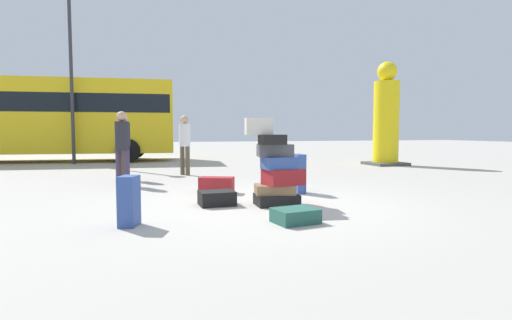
{
  "coord_description": "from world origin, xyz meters",
  "views": [
    {
      "loc": [
        -1.98,
        -6.0,
        1.17
      ],
      "look_at": [
        0.15,
        1.04,
        0.64
      ],
      "focal_mm": 27.93,
      "sensor_mm": 36.0,
      "label": 1
    }
  ],
  "objects_px": {
    "suitcase_tower": "(276,170)",
    "lamp_post": "(70,45)",
    "person_tourist_with_camera": "(185,140)",
    "suitcase_maroon_foreground_near": "(217,185)",
    "suitcase_navy_left_side": "(129,201)",
    "suitcase_teal_upright_blue": "(295,216)",
    "suitcase_black_white_trunk": "(217,198)",
    "person_passerby_in_red": "(122,142)",
    "yellow_dummy_statue": "(386,120)",
    "parked_bus": "(49,115)",
    "person_bearded_onlooker": "(124,140)",
    "suitcase_navy_foreground_far": "(298,174)"
  },
  "relations": [
    {
      "from": "person_passerby_in_red",
      "to": "suitcase_black_white_trunk",
      "type": "bearing_deg",
      "value": -27.24
    },
    {
      "from": "suitcase_tower",
      "to": "person_tourist_with_camera",
      "type": "xyz_separation_m",
      "value": [
        -0.85,
        4.88,
        0.39
      ]
    },
    {
      "from": "suitcase_maroon_foreground_near",
      "to": "suitcase_navy_left_side",
      "type": "bearing_deg",
      "value": -99.66
    },
    {
      "from": "person_tourist_with_camera",
      "to": "lamp_post",
      "type": "relative_size",
      "value": 0.25
    },
    {
      "from": "suitcase_navy_left_side",
      "to": "person_tourist_with_camera",
      "type": "height_order",
      "value": "person_tourist_with_camera"
    },
    {
      "from": "suitcase_navy_left_side",
      "to": "person_bearded_onlooker",
      "type": "height_order",
      "value": "person_bearded_onlooker"
    },
    {
      "from": "suitcase_black_white_trunk",
      "to": "lamp_post",
      "type": "relative_size",
      "value": 0.08
    },
    {
      "from": "suitcase_maroon_foreground_near",
      "to": "suitcase_navy_foreground_far",
      "type": "xyz_separation_m",
      "value": [
        1.5,
        -0.43,
        0.22
      ]
    },
    {
      "from": "suitcase_maroon_foreground_near",
      "to": "suitcase_black_white_trunk",
      "type": "bearing_deg",
      "value": -76.63
    },
    {
      "from": "suitcase_tower",
      "to": "suitcase_maroon_foreground_near",
      "type": "distance_m",
      "value": 1.69
    },
    {
      "from": "suitcase_navy_foreground_far",
      "to": "suitcase_navy_left_side",
      "type": "height_order",
      "value": "suitcase_navy_foreground_far"
    },
    {
      "from": "lamp_post",
      "to": "suitcase_tower",
      "type": "bearing_deg",
      "value": -66.34
    },
    {
      "from": "person_bearded_onlooker",
      "to": "lamp_post",
      "type": "bearing_deg",
      "value": 174.31
    },
    {
      "from": "suitcase_navy_left_side",
      "to": "suitcase_navy_foreground_far",
      "type": "bearing_deg",
      "value": 50.89
    },
    {
      "from": "suitcase_tower",
      "to": "suitcase_navy_foreground_far",
      "type": "distance_m",
      "value": 1.39
    },
    {
      "from": "suitcase_tower",
      "to": "parked_bus",
      "type": "bearing_deg",
      "value": 115.16
    },
    {
      "from": "suitcase_navy_left_side",
      "to": "person_tourist_with_camera",
      "type": "xyz_separation_m",
      "value": [
        1.36,
        5.68,
        0.64
      ]
    },
    {
      "from": "suitcase_navy_left_side",
      "to": "person_bearded_onlooker",
      "type": "xyz_separation_m",
      "value": [
        -0.18,
        5.1,
        0.65
      ]
    },
    {
      "from": "person_bearded_onlooker",
      "to": "person_passerby_in_red",
      "type": "xyz_separation_m",
      "value": [
        -0.01,
        -1.08,
        -0.01
      ]
    },
    {
      "from": "lamp_post",
      "to": "suitcase_teal_upright_blue",
      "type": "bearing_deg",
      "value": -69.52
    },
    {
      "from": "suitcase_black_white_trunk",
      "to": "person_passerby_in_red",
      "type": "bearing_deg",
      "value": 115.32
    },
    {
      "from": "person_passerby_in_red",
      "to": "parked_bus",
      "type": "height_order",
      "value": "parked_bus"
    },
    {
      "from": "suitcase_tower",
      "to": "yellow_dummy_statue",
      "type": "xyz_separation_m",
      "value": [
        6.29,
        6.13,
        1.02
      ]
    },
    {
      "from": "suitcase_navy_left_side",
      "to": "person_bearded_onlooker",
      "type": "bearing_deg",
      "value": 111.36
    },
    {
      "from": "suitcase_navy_foreground_far",
      "to": "person_passerby_in_red",
      "type": "relative_size",
      "value": 0.46
    },
    {
      "from": "suitcase_navy_left_side",
      "to": "person_tourist_with_camera",
      "type": "distance_m",
      "value": 5.87
    },
    {
      "from": "suitcase_maroon_foreground_near",
      "to": "lamp_post",
      "type": "distance_m",
      "value": 9.84
    },
    {
      "from": "yellow_dummy_statue",
      "to": "suitcase_maroon_foreground_near",
      "type": "bearing_deg",
      "value": -146.34
    },
    {
      "from": "person_passerby_in_red",
      "to": "yellow_dummy_statue",
      "type": "relative_size",
      "value": 0.45
    },
    {
      "from": "suitcase_navy_foreground_far",
      "to": "person_tourist_with_camera",
      "type": "relative_size",
      "value": 0.46
    },
    {
      "from": "lamp_post",
      "to": "suitcase_maroon_foreground_near",
      "type": "bearing_deg",
      "value": -66.3
    },
    {
      "from": "suitcase_teal_upright_blue",
      "to": "suitcase_navy_foreground_far",
      "type": "xyz_separation_m",
      "value": [
        1.02,
        2.31,
        0.28
      ]
    },
    {
      "from": "lamp_post",
      "to": "suitcase_navy_left_side",
      "type": "bearing_deg",
      "value": -78.98
    },
    {
      "from": "suitcase_maroon_foreground_near",
      "to": "parked_bus",
      "type": "height_order",
      "value": "parked_bus"
    },
    {
      "from": "person_passerby_in_red",
      "to": "suitcase_tower",
      "type": "bearing_deg",
      "value": -17.58
    },
    {
      "from": "suitcase_black_white_trunk",
      "to": "person_tourist_with_camera",
      "type": "bearing_deg",
      "value": 87.77
    },
    {
      "from": "suitcase_teal_upright_blue",
      "to": "suitcase_navy_left_side",
      "type": "bearing_deg",
      "value": 158.94
    },
    {
      "from": "yellow_dummy_statue",
      "to": "person_bearded_onlooker",
      "type": "bearing_deg",
      "value": -168.11
    },
    {
      "from": "suitcase_maroon_foreground_near",
      "to": "yellow_dummy_statue",
      "type": "relative_size",
      "value": 0.18
    },
    {
      "from": "suitcase_navy_left_side",
      "to": "person_passerby_in_red",
      "type": "height_order",
      "value": "person_passerby_in_red"
    },
    {
      "from": "suitcase_tower",
      "to": "lamp_post",
      "type": "bearing_deg",
      "value": 113.66
    },
    {
      "from": "suitcase_navy_left_side",
      "to": "person_bearded_onlooker",
      "type": "distance_m",
      "value": 5.14
    },
    {
      "from": "suitcase_teal_upright_blue",
      "to": "suitcase_black_white_trunk",
      "type": "distance_m",
      "value": 1.67
    },
    {
      "from": "suitcase_teal_upright_blue",
      "to": "yellow_dummy_statue",
      "type": "xyz_separation_m",
      "value": [
        6.46,
        7.36,
        1.49
      ]
    },
    {
      "from": "suitcase_navy_foreground_far",
      "to": "person_bearded_onlooker",
      "type": "bearing_deg",
      "value": 136.52
    },
    {
      "from": "suitcase_maroon_foreground_near",
      "to": "person_bearded_onlooker",
      "type": "relative_size",
      "value": 0.4
    },
    {
      "from": "suitcase_maroon_foreground_near",
      "to": "suitcase_black_white_trunk",
      "type": "height_order",
      "value": "suitcase_maroon_foreground_near"
    },
    {
      "from": "suitcase_tower",
      "to": "lamp_post",
      "type": "height_order",
      "value": "lamp_post"
    },
    {
      "from": "suitcase_tower",
      "to": "suitcase_black_white_trunk",
      "type": "xyz_separation_m",
      "value": [
        -0.89,
        0.27,
        -0.45
      ]
    },
    {
      "from": "parked_bus",
      "to": "person_bearded_onlooker",
      "type": "bearing_deg",
      "value": -61.69
    }
  ]
}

